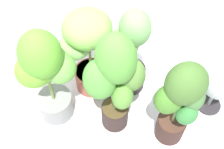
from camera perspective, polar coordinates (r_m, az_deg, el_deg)
ground_plane at (r=1.98m, az=2.23°, el=-12.64°), size 8.00×8.00×0.00m
potted_plant_front_right at (r=1.65m, az=14.02°, el=-5.34°), size 0.35×0.26×0.73m
potted_plant_back_center at (r=1.87m, az=-5.28°, el=5.52°), size 0.43×0.38×0.72m
potted_plant_back_left at (r=1.74m, az=-13.50°, el=0.24°), size 0.41×0.35×0.80m
potted_plant_back_right at (r=1.88m, az=3.83°, el=5.08°), size 0.33×0.29×0.74m
potted_plant_center at (r=1.59m, az=0.60°, el=-1.01°), size 0.43×0.32×0.86m
floor_fan at (r=2.01m, az=21.25°, el=-2.04°), size 0.25×0.25×0.40m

